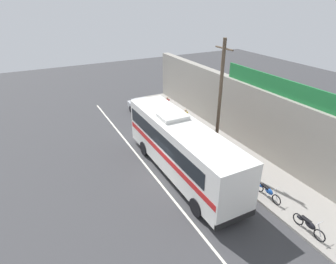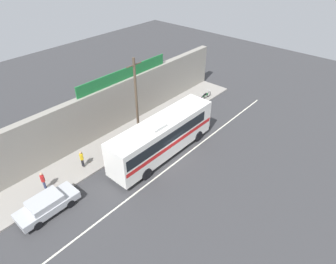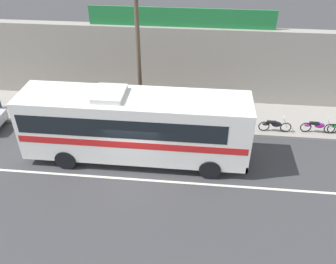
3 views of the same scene
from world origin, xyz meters
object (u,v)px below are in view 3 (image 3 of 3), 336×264
motorcycle_orange (224,121)px  motorcycle_purple (317,126)px  motorcycle_blue (275,125)px  pedestrian_far_left (51,98)px  intercity_bus (133,124)px  utility_pole (139,56)px

motorcycle_orange → motorcycle_purple: (5.18, -0.03, 0.00)m
motorcycle_blue → pedestrian_far_left: bearing=176.2°
motorcycle_orange → motorcycle_blue: (2.82, -0.16, 0.00)m
intercity_bus → motorcycle_purple: size_ratio=5.77×
motorcycle_blue → intercity_bus: bearing=-158.3°
motorcycle_blue → motorcycle_orange: bearing=176.8°
utility_pole → pedestrian_far_left: size_ratio=5.14×
motorcycle_purple → motorcycle_blue: 2.37m
utility_pole → motorcycle_orange: utility_pole is taller
motorcycle_orange → pedestrian_far_left: size_ratio=1.19×
intercity_bus → motorcycle_blue: bearing=21.7°
pedestrian_far_left → motorcycle_blue: bearing=-3.8°
intercity_bus → motorcycle_purple: bearing=17.5°
intercity_bus → utility_pole: utility_pole is taller
utility_pole → pedestrian_far_left: 6.66m
pedestrian_far_left → intercity_bus: bearing=-33.3°
pedestrian_far_left → utility_pole: bearing=-9.5°
utility_pole → motorcycle_blue: (7.53, 0.08, -3.83)m
utility_pole → motorcycle_purple: (9.90, 0.21, -3.83)m
utility_pole → motorcycle_orange: (4.71, 0.24, -3.83)m
utility_pole → motorcycle_blue: utility_pole is taller
motorcycle_purple → intercity_bus: bearing=-162.5°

